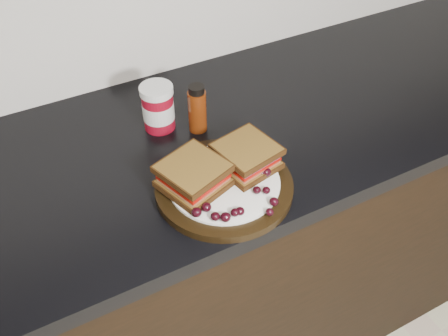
% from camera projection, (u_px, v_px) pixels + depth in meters
% --- Properties ---
extents(base_cabinets, '(3.96, 0.58, 0.86)m').
position_uv_depth(base_cabinets, '(158.00, 284.00, 1.40)').
color(base_cabinets, black).
rests_on(base_cabinets, ground_plane).
extents(countertop, '(3.98, 0.60, 0.04)m').
position_uv_depth(countertop, '(139.00, 167.00, 1.09)').
color(countertop, black).
rests_on(countertop, base_cabinets).
extents(plate, '(0.28, 0.28, 0.02)m').
position_uv_depth(plate, '(224.00, 186.00, 1.01)').
color(plate, black).
rests_on(plate, countertop).
extents(sandwich_left, '(0.15, 0.15, 0.05)m').
position_uv_depth(sandwich_left, '(194.00, 176.00, 0.97)').
color(sandwich_left, brown).
rests_on(sandwich_left, plate).
extents(sandwich_right, '(0.13, 0.13, 0.05)m').
position_uv_depth(sandwich_right, '(247.00, 156.00, 1.01)').
color(sandwich_right, brown).
rests_on(sandwich_right, plate).
extents(grape_0, '(0.02, 0.02, 0.02)m').
position_uv_depth(grape_0, '(196.00, 212.00, 0.93)').
color(grape_0, black).
rests_on(grape_0, plate).
extents(grape_1, '(0.02, 0.02, 0.02)m').
position_uv_depth(grape_1, '(206.00, 207.00, 0.93)').
color(grape_1, black).
rests_on(grape_1, plate).
extents(grape_2, '(0.02, 0.02, 0.02)m').
position_uv_depth(grape_2, '(215.00, 216.00, 0.92)').
color(grape_2, black).
rests_on(grape_2, plate).
extents(grape_3, '(0.02, 0.02, 0.02)m').
position_uv_depth(grape_3, '(226.00, 217.00, 0.92)').
color(grape_3, black).
rests_on(grape_3, plate).
extents(grape_4, '(0.02, 0.02, 0.02)m').
position_uv_depth(grape_4, '(235.00, 212.00, 0.93)').
color(grape_4, black).
rests_on(grape_4, plate).
extents(grape_5, '(0.02, 0.02, 0.02)m').
position_uv_depth(grape_5, '(240.00, 211.00, 0.93)').
color(grape_5, black).
rests_on(grape_5, plate).
extents(grape_6, '(0.02, 0.02, 0.01)m').
position_uv_depth(grape_6, '(270.00, 212.00, 0.93)').
color(grape_6, black).
rests_on(grape_6, plate).
extents(grape_7, '(0.02, 0.02, 0.02)m').
position_uv_depth(grape_7, '(274.00, 202.00, 0.95)').
color(grape_7, black).
rests_on(grape_7, plate).
extents(grape_8, '(0.02, 0.02, 0.01)m').
position_uv_depth(grape_8, '(266.00, 190.00, 0.97)').
color(grape_8, black).
rests_on(grape_8, plate).
extents(grape_9, '(0.02, 0.02, 0.02)m').
position_uv_depth(grape_9, '(257.00, 190.00, 0.97)').
color(grape_9, black).
rests_on(grape_9, plate).
extents(grape_10, '(0.02, 0.02, 0.02)m').
position_uv_depth(grape_10, '(266.00, 172.00, 1.00)').
color(grape_10, black).
rests_on(grape_10, plate).
extents(grape_11, '(0.02, 0.02, 0.02)m').
position_uv_depth(grape_11, '(261.00, 173.00, 1.00)').
color(grape_11, black).
rests_on(grape_11, plate).
extents(grape_12, '(0.02, 0.02, 0.02)m').
position_uv_depth(grape_12, '(264.00, 164.00, 1.02)').
color(grape_12, black).
rests_on(grape_12, plate).
extents(grape_13, '(0.02, 0.02, 0.02)m').
position_uv_depth(grape_13, '(253.00, 152.00, 1.05)').
color(grape_13, black).
rests_on(grape_13, plate).
extents(grape_14, '(0.02, 0.02, 0.01)m').
position_uv_depth(grape_14, '(236.00, 154.00, 1.05)').
color(grape_14, black).
rests_on(grape_14, plate).
extents(grape_15, '(0.02, 0.02, 0.02)m').
position_uv_depth(grape_15, '(197.00, 171.00, 1.01)').
color(grape_15, black).
rests_on(grape_15, plate).
extents(grape_16, '(0.02, 0.02, 0.02)m').
position_uv_depth(grape_16, '(186.00, 181.00, 0.99)').
color(grape_16, black).
rests_on(grape_16, plate).
extents(grape_17, '(0.02, 0.02, 0.02)m').
position_uv_depth(grape_17, '(187.00, 183.00, 0.98)').
color(grape_17, black).
rests_on(grape_17, plate).
extents(grape_18, '(0.02, 0.02, 0.02)m').
position_uv_depth(grape_18, '(181.00, 193.00, 0.96)').
color(grape_18, black).
rests_on(grape_18, plate).
extents(grape_19, '(0.02, 0.02, 0.02)m').
position_uv_depth(grape_19, '(189.00, 197.00, 0.95)').
color(grape_19, black).
rests_on(grape_19, plate).
extents(grape_20, '(0.02, 0.02, 0.02)m').
position_uv_depth(grape_20, '(199.00, 181.00, 0.99)').
color(grape_20, black).
rests_on(grape_20, plate).
extents(grape_21, '(0.02, 0.02, 0.01)m').
position_uv_depth(grape_21, '(193.00, 182.00, 0.99)').
color(grape_21, black).
rests_on(grape_21, plate).
extents(grape_22, '(0.02, 0.02, 0.02)m').
position_uv_depth(grape_22, '(193.00, 191.00, 0.97)').
color(grape_22, black).
rests_on(grape_22, plate).
extents(condiment_jar, '(0.08, 0.08, 0.11)m').
position_uv_depth(condiment_jar, '(158.00, 107.00, 1.13)').
color(condiment_jar, maroon).
rests_on(condiment_jar, countertop).
extents(oil_bottle, '(0.05, 0.05, 0.12)m').
position_uv_depth(oil_bottle, '(197.00, 108.00, 1.12)').
color(oil_bottle, '#541F08').
rests_on(oil_bottle, countertop).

